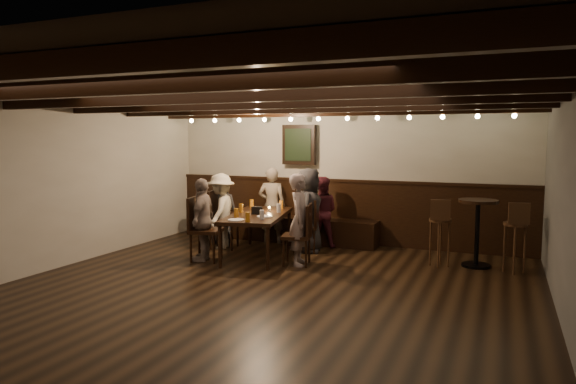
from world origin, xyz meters
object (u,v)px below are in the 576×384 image
at_px(chair_left_near, 223,231).
at_px(bar_stool_left, 440,241).
at_px(chair_right_far, 298,246).
at_px(person_bench_centre, 272,205).
at_px(person_bench_right, 321,212).
at_px(chair_right_near, 307,236).
at_px(person_bench_left, 221,209).
at_px(chair_left_far, 205,241).
at_px(person_left_near, 221,211).
at_px(bar_stool_right, 515,246).
at_px(high_top_table, 477,223).
at_px(dining_table, 258,217).
at_px(person_right_near, 309,210).
at_px(person_left_far, 203,220).
at_px(person_right_far, 300,220).

relative_size(chair_left_near, bar_stool_left, 0.98).
bearing_deg(chair_right_far, person_bench_centre, 25.61).
height_order(person_bench_centre, person_bench_right, person_bench_centre).
relative_size(chair_right_far, person_bench_right, 0.74).
height_order(chair_right_near, person_bench_left, person_bench_left).
xyz_separation_m(chair_left_near, chair_left_far, (0.19, -0.88, -0.00)).
height_order(chair_left_far, person_bench_left, person_bench_left).
relative_size(chair_left_far, person_left_near, 0.77).
height_order(person_left_near, bar_stool_right, person_left_near).
height_order(person_left_near, high_top_table, person_left_near).
bearing_deg(high_top_table, chair_left_far, -162.44).
height_order(dining_table, person_right_near, person_right_near).
bearing_deg(chair_left_near, person_bench_centre, 129.78).
bearing_deg(chair_left_far, person_bench_left, -172.43).
distance_m(person_left_near, person_left_far, 0.90).
distance_m(person_bench_left, person_right_near, 1.71).
xyz_separation_m(dining_table, chair_left_far, (-0.61, -0.59, -0.32)).
relative_size(person_bench_left, person_right_far, 0.91).
relative_size(chair_left_far, bar_stool_left, 0.98).
height_order(chair_right_near, person_right_near, person_right_near).
height_order(chair_right_near, high_top_table, high_top_table).
bearing_deg(chair_right_near, chair_right_far, -179.97).
height_order(person_bench_centre, person_left_far, person_bench_centre).
xyz_separation_m(person_bench_centre, bar_stool_right, (3.97, -0.56, -0.30)).
distance_m(person_right_near, person_right_far, 0.90).
bearing_deg(person_right_far, person_right_near, 0.00).
bearing_deg(bar_stool_left, person_left_far, -168.74).
xyz_separation_m(high_top_table, bar_stool_right, (0.50, -0.16, -0.28)).
relative_size(chair_right_near, bar_stool_right, 0.88).
distance_m(chair_right_far, person_left_near, 1.76).
bearing_deg(person_right_far, chair_left_near, 58.54).
bearing_deg(person_bench_centre, person_bench_right, 170.54).
distance_m(dining_table, person_bench_left, 1.27).
height_order(dining_table, person_left_far, person_left_far).
distance_m(chair_right_far, person_right_near, 0.99).
relative_size(dining_table, person_right_far, 1.43).
xyz_separation_m(person_bench_left, person_bench_right, (1.76, 0.39, -0.00)).
xyz_separation_m(chair_right_far, person_left_far, (-1.43, -0.32, 0.36)).
relative_size(chair_left_near, bar_stool_right, 0.98).
xyz_separation_m(chair_left_near, bar_stool_left, (3.54, 0.13, 0.07)).
relative_size(chair_left_near, person_right_near, 0.71).
xyz_separation_m(chair_right_far, person_right_near, (-0.16, 0.89, 0.42)).
bearing_deg(bar_stool_right, chair_left_near, 168.14).
relative_size(person_bench_left, bar_stool_left, 1.23).
bearing_deg(dining_table, chair_left_near, 148.02).
xyz_separation_m(chair_right_far, person_bench_left, (-1.87, 0.97, 0.34)).
bearing_deg(person_right_near, high_top_table, -101.91).
relative_size(chair_right_near, person_bench_left, 0.72).
height_order(person_bench_centre, high_top_table, person_bench_centre).
bearing_deg(person_right_near, chair_left_far, 121.47).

